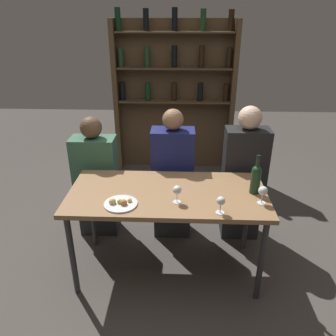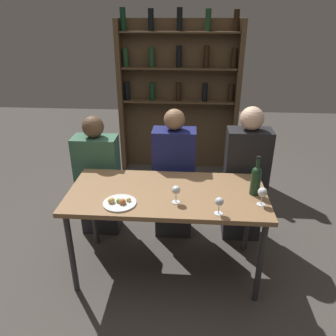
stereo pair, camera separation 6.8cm
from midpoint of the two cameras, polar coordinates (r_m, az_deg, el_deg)
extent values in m
plane|color=#47423D|center=(2.93, -0.79, -16.96)|extent=(10.00, 10.00, 0.00)
cube|color=olive|center=(2.50, -0.89, -4.53)|extent=(1.50, 0.71, 0.04)
cylinder|color=#2D2D30|center=(2.61, -17.08, -14.41)|extent=(0.04, 0.04, 0.71)
cylinder|color=#2D2D30|center=(2.54, 15.17, -15.37)|extent=(0.04, 0.04, 0.71)
cylinder|color=#2D2D30|center=(3.06, -13.69, -7.45)|extent=(0.04, 0.04, 0.71)
cylinder|color=#2D2D30|center=(3.00, 12.93, -8.06)|extent=(0.04, 0.04, 0.71)
cube|color=#4C3823|center=(4.39, 0.63, 12.03)|extent=(1.48, 0.02, 1.92)
cube|color=#4C3823|center=(4.37, -9.38, 11.64)|extent=(0.06, 0.18, 1.92)
cube|color=#4C3823|center=(4.33, 10.64, 11.41)|extent=(0.06, 0.18, 1.92)
cube|color=#4C3823|center=(4.29, 0.59, 11.54)|extent=(1.40, 0.18, 0.02)
cylinder|color=black|center=(4.33, -8.39, 13.10)|extent=(0.07, 0.07, 0.23)
cylinder|color=black|center=(4.28, -4.00, 13.12)|extent=(0.07, 0.07, 0.22)
cylinder|color=black|center=(4.27, 0.63, 13.16)|extent=(0.07, 0.07, 0.22)
cylinder|color=black|center=(4.26, 5.18, 13.05)|extent=(0.07, 0.07, 0.22)
cylinder|color=black|center=(4.30, 9.63, 12.85)|extent=(0.07, 0.07, 0.22)
cube|color=#4C3823|center=(4.21, 0.61, 17.00)|extent=(1.40, 0.18, 0.02)
cylinder|color=#19381E|center=(4.26, -8.72, 18.47)|extent=(0.07, 0.07, 0.22)
cylinder|color=#19381E|center=(4.21, -4.18, 18.70)|extent=(0.07, 0.07, 0.24)
cylinder|color=black|center=(4.20, 0.62, 18.85)|extent=(0.07, 0.07, 0.25)
cylinder|color=black|center=(4.19, 5.38, 18.76)|extent=(0.07, 0.07, 0.26)
cylinder|color=black|center=(4.22, 10.11, 18.38)|extent=(0.07, 0.07, 0.23)
cube|color=#4C3823|center=(4.17, 0.64, 22.61)|extent=(1.40, 0.18, 0.02)
cylinder|color=black|center=(4.23, -9.24, 24.22)|extent=(0.07, 0.07, 0.25)
cylinder|color=black|center=(4.18, -4.37, 24.35)|extent=(0.07, 0.07, 0.24)
cylinder|color=black|center=(4.17, 0.62, 24.49)|extent=(0.07, 0.07, 0.25)
cylinder|color=#19381E|center=(4.17, 5.62, 24.29)|extent=(0.07, 0.07, 0.24)
cylinder|color=black|center=(4.20, 10.43, 23.98)|extent=(0.07, 0.07, 0.23)
cylinder|color=#19381E|center=(2.52, 14.21, -2.33)|extent=(0.07, 0.07, 0.18)
sphere|color=#19381E|center=(2.48, 14.43, -0.44)|extent=(0.07, 0.07, 0.07)
cylinder|color=#19381E|center=(2.45, 14.57, 0.70)|extent=(0.03, 0.03, 0.11)
cylinder|color=black|center=(2.43, 14.72, 2.00)|extent=(0.03, 0.03, 0.01)
cylinder|color=silver|center=(2.27, 8.17, -7.69)|extent=(0.06, 0.06, 0.00)
cylinder|color=silver|center=(2.25, 8.23, -6.85)|extent=(0.01, 0.01, 0.07)
sphere|color=silver|center=(2.22, 8.32, -5.67)|extent=(0.06, 0.06, 0.06)
cylinder|color=silver|center=(2.36, 0.73, -5.94)|extent=(0.06, 0.06, 0.00)
cylinder|color=silver|center=(2.34, 0.74, -5.06)|extent=(0.01, 0.01, 0.08)
sphere|color=silver|center=(2.31, 0.75, -3.83)|extent=(0.06, 0.06, 0.06)
cylinder|color=silver|center=(2.43, 15.16, -5.89)|extent=(0.06, 0.06, 0.00)
cylinder|color=silver|center=(2.41, 15.27, -5.04)|extent=(0.01, 0.01, 0.08)
sphere|color=silver|center=(2.38, 15.42, -3.84)|extent=(0.07, 0.07, 0.07)
cylinder|color=silver|center=(2.36, -9.06, -6.19)|extent=(0.24, 0.24, 0.01)
sphere|color=#E5BC66|center=(2.36, -7.54, -5.62)|extent=(0.03, 0.03, 0.03)
sphere|color=#E5BC66|center=(2.36, -10.50, -5.78)|extent=(0.05, 0.05, 0.05)
sphere|color=#C67038|center=(2.33, -8.57, -5.99)|extent=(0.05, 0.05, 0.05)
sphere|color=#99B256|center=(2.35, -9.22, -5.80)|extent=(0.04, 0.04, 0.04)
cube|color=#26262B|center=(3.31, -12.40, -7.19)|extent=(0.36, 0.22, 0.45)
cube|color=#38664C|center=(3.08, -13.24, 0.51)|extent=(0.40, 0.22, 0.53)
sphere|color=brown|center=(2.95, -13.93, 6.86)|extent=(0.19, 0.19, 0.19)
cube|color=#26262B|center=(3.21, 0.14, -7.64)|extent=(0.34, 0.22, 0.45)
cube|color=navy|center=(2.96, 0.16, 1.03)|extent=(0.38, 0.22, 0.61)
sphere|color=#8C6647|center=(2.82, 0.16, 8.44)|extent=(0.18, 0.18, 0.18)
cube|color=#26262B|center=(3.26, 11.74, -7.74)|extent=(0.34, 0.22, 0.45)
cube|color=black|center=(3.00, 12.64, 0.93)|extent=(0.38, 0.22, 0.63)
sphere|color=beige|center=(2.86, 13.43, 8.51)|extent=(0.20, 0.20, 0.20)
camera|label=1|loc=(0.03, -90.78, -0.37)|focal=35.00mm
camera|label=2|loc=(0.03, 89.22, 0.37)|focal=35.00mm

